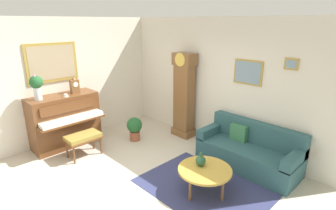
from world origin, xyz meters
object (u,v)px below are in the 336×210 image
grandfather_clock (184,98)px  flower_vase (36,85)px  potted_plant (134,127)px  mantel_clock (75,85)px  piano (65,120)px  coffee_table (205,170)px  piano_bench (83,138)px  green_jug (201,161)px  teacup (66,96)px  couch (249,151)px

grandfather_clock → flower_vase: size_ratio=3.50×
potted_plant → mantel_clock: bearing=-132.6°
piano → coffee_table: size_ratio=1.64×
piano_bench → flower_vase: flower_vase is taller
grandfather_clock → coffee_table: grandfather_clock is taller
coffee_table → mantel_clock: size_ratio=2.32×
mantel_clock → green_jug: (3.14, 0.59, -0.84)m
green_jug → piano_bench: bearing=-159.9°
grandfather_clock → teacup: grandfather_clock is taller
grandfather_clock → green_jug: bearing=-40.0°
flower_vase → piano_bench: bearing=34.1°
piano → potted_plant: (0.87, 1.25, -0.27)m
flower_vase → teacup: (0.15, 0.50, -0.29)m
piano → piano_bench: 0.77m
coffee_table → piano: bearing=-165.1°
coffee_table → couch: bearing=85.6°
piano_bench → potted_plant: potted_plant is taller
couch → piano_bench: bearing=-141.2°
piano → coffee_table: (3.26, 0.86, -0.21)m
coffee_table → teacup: 3.32m
piano → potted_plant: piano is taller
couch → potted_plant: size_ratio=3.39×
teacup → green_jug: teacup is taller
piano → mantel_clock: (0.00, 0.30, 0.75)m
piano → grandfather_clock: size_ratio=0.71×
potted_plant → piano: bearing=-124.9°
flower_vase → potted_plant: 2.27m
piano → grandfather_clock: grandfather_clock is taller
couch → teacup: bearing=-146.7°
piano_bench → coffee_table: piano_bench is taller
mantel_clock → green_jug: size_ratio=1.58×
piano_bench → grandfather_clock: bearing=71.9°
mantel_clock → flower_vase: (-0.00, -0.79, 0.14)m
grandfather_clock → piano_bench: bearing=-108.1°
grandfather_clock → couch: (1.86, -0.16, -0.65)m
coffee_table → green_jug: size_ratio=3.67×
teacup → grandfather_clock: bearing=59.5°
couch → teacup: 3.93m
couch → mantel_clock: mantel_clock is taller
piano_bench → flower_vase: (-0.75, -0.51, 1.08)m
teacup → coffee_table: bearing=15.3°
grandfather_clock → coffee_table: 2.34m
teacup → potted_plant: size_ratio=0.21×
flower_vase → potted_plant: (0.87, 1.74, -1.16)m
piano_bench → green_jug: (2.39, 0.87, 0.09)m
couch → flower_vase: bearing=-142.2°
piano_bench → mantel_clock: size_ratio=1.84×
grandfather_clock → potted_plant: bearing=-120.8°
couch → flower_vase: flower_vase is taller
green_jug → mantel_clock: bearing=-169.3°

